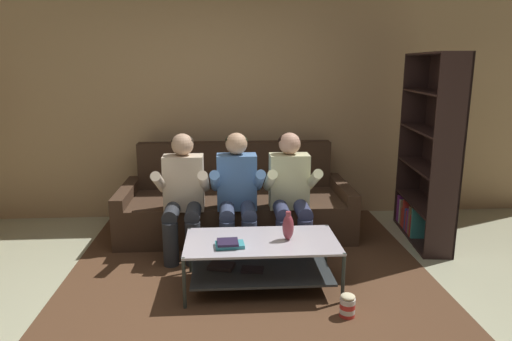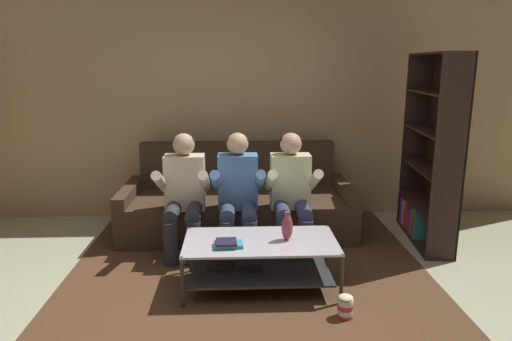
{
  "view_description": "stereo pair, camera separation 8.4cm",
  "coord_description": "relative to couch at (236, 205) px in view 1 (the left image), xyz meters",
  "views": [
    {
      "loc": [
        -0.01,
        -2.93,
        1.79
      ],
      "look_at": [
        0.24,
        0.88,
        0.9
      ],
      "focal_mm": 32.0,
      "sensor_mm": 36.0,
      "label": 1
    },
    {
      "loc": [
        0.07,
        -2.94,
        1.79
      ],
      "look_at": [
        0.24,
        0.88,
        0.9
      ],
      "focal_mm": 32.0,
      "sensor_mm": 36.0,
      "label": 2
    }
  ],
  "objects": [
    {
      "name": "popcorn_tub",
      "position": [
        0.76,
        -1.82,
        -0.2
      ],
      "size": [
        0.11,
        0.11,
        0.18
      ],
      "color": "red",
      "rests_on": "ground"
    },
    {
      "name": "person_seated_middle",
      "position": [
        0.0,
        -0.59,
        0.34
      ],
      "size": [
        0.5,
        0.58,
        1.16
      ],
      "color": "#333D57",
      "rests_on": "ground"
    },
    {
      "name": "bookshelf",
      "position": [
        1.99,
        -0.3,
        0.48
      ],
      "size": [
        0.4,
        1.13,
        1.9
      ],
      "color": "black",
      "rests_on": "ground"
    },
    {
      "name": "person_seated_right",
      "position": [
        0.51,
        -0.59,
        0.34
      ],
      "size": [
        0.5,
        0.58,
        1.16
      ],
      "color": "#323757",
      "rests_on": "ground"
    },
    {
      "name": "couch",
      "position": [
        0.0,
        0.0,
        0.0
      ],
      "size": [
        2.44,
        0.99,
        0.93
      ],
      "color": "#422D1F",
      "rests_on": "ground"
    },
    {
      "name": "vase",
      "position": [
        0.39,
        -1.33,
        0.23
      ],
      "size": [
        0.09,
        0.09,
        0.24
      ],
      "color": "#903640",
      "rests_on": "coffee_table"
    },
    {
      "name": "back_partition",
      "position": [
        -0.08,
        0.63,
        1.16
      ],
      "size": [
        8.4,
        0.12,
        2.9
      ],
      "primitive_type": "cube",
      "color": "tan",
      "rests_on": "ground"
    },
    {
      "name": "person_seated_left",
      "position": [
        -0.51,
        -0.59,
        0.34
      ],
      "size": [
        0.5,
        0.58,
        1.16
      ],
      "color": "#2B2E33",
      "rests_on": "ground"
    },
    {
      "name": "book_stack",
      "position": [
        -0.09,
        -1.45,
        0.15
      ],
      "size": [
        0.23,
        0.17,
        0.05
      ],
      "color": "teal",
      "rests_on": "coffee_table"
    },
    {
      "name": "area_rug",
      "position": [
        0.09,
        -0.8,
        -0.29
      ],
      "size": [
        3.15,
        3.26,
        0.01
      ],
      "color": "brown",
      "rests_on": "ground"
    },
    {
      "name": "ground",
      "position": [
        -0.08,
        -1.83,
        -0.29
      ],
      "size": [
        16.8,
        16.8,
        0.0
      ],
      "primitive_type": "plane",
      "color": "#BBBC98"
    },
    {
      "name": "coffee_table",
      "position": [
        0.16,
        -1.33,
        -0.01
      ],
      "size": [
        1.22,
        0.63,
        0.41
      ],
      "color": "#BCB4BE",
      "rests_on": "ground"
    }
  ]
}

